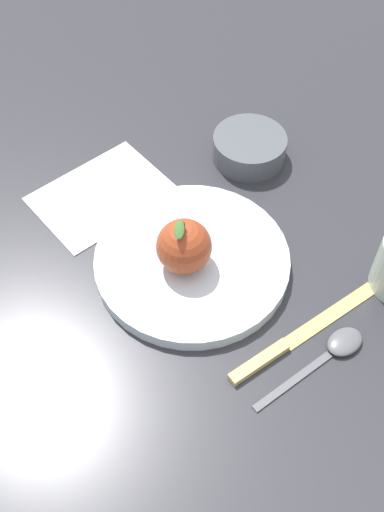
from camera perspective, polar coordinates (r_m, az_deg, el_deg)
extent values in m
plane|color=#2D2D33|center=(0.81, 2.09, -1.25)|extent=(2.40, 2.40, 0.00)
cylinder|color=silver|center=(0.80, 0.00, -0.45)|extent=(0.26, 0.26, 0.02)
torus|color=silver|center=(0.80, 0.00, -0.22)|extent=(0.26, 0.26, 0.01)
sphere|color=#9E3D1E|center=(0.76, -0.76, 0.90)|extent=(0.07, 0.07, 0.07)
cylinder|color=#4C3319|center=(0.73, -0.79, 2.79)|extent=(0.00, 0.00, 0.01)
ellipsoid|color=#386628|center=(0.72, -1.18, 2.47)|extent=(0.03, 0.02, 0.01)
cylinder|color=#4C5156|center=(0.93, 5.36, 10.02)|extent=(0.11, 0.11, 0.04)
torus|color=#4C5156|center=(0.92, 5.43, 10.73)|extent=(0.11, 0.11, 0.01)
cylinder|color=#3D4145|center=(0.93, 5.42, 10.64)|extent=(0.09, 0.09, 0.01)
cube|color=#D8B766|center=(0.78, 12.79, -5.39)|extent=(0.14, 0.08, 0.00)
cube|color=#D8B766|center=(0.73, 6.27, -9.78)|extent=(0.08, 0.05, 0.01)
ellipsoid|color=#59595E|center=(0.76, 14.04, -7.76)|extent=(0.06, 0.05, 0.01)
cube|color=#59595E|center=(0.73, 9.41, -11.38)|extent=(0.11, 0.06, 0.01)
cube|color=silver|center=(0.90, -8.40, 5.71)|extent=(0.22, 0.19, 0.00)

